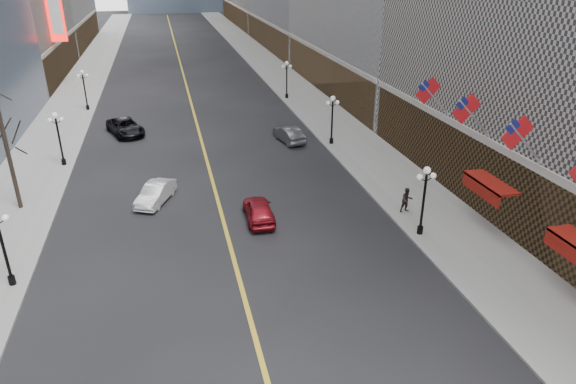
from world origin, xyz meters
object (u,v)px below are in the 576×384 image
streetlamp_east_3 (287,76)px  streetlamp_west_1 (1,239)px  streetlamp_west_3 (84,86)px  car_sb_mid (259,210)px  car_nb_mid (156,193)px  streetlamp_east_2 (332,115)px  streetlamp_west_2 (58,133)px  streetlamp_east_1 (424,194)px  car_nb_far (125,127)px  car_sb_far (289,134)px

streetlamp_east_3 → streetlamp_west_1: bearing=-123.2°
streetlamp_east_3 → streetlamp_west_3: 23.60m
streetlamp_west_1 → car_sb_mid: streetlamp_west_1 is taller
streetlamp_west_1 → car_nb_mid: streetlamp_west_1 is taller
streetlamp_west_1 → streetlamp_west_3: size_ratio=1.00×
streetlamp_east_2 → car_sb_mid: streetlamp_east_2 is taller
streetlamp_east_3 → streetlamp_west_2: bearing=-142.7°
streetlamp_east_1 → car_nb_far: (-18.92, 25.80, -2.12)m
car_sb_far → streetlamp_east_2: bearing=142.5°
car_nb_mid → car_sb_mid: 8.00m
car_nb_mid → car_sb_far: car_sb_far is taller
streetlamp_east_3 → streetlamp_west_2: same height
streetlamp_west_3 → car_nb_far: 11.42m
streetlamp_west_3 → car_sb_mid: 34.62m
car_sb_mid → car_sb_far: size_ratio=0.98×
streetlamp_east_3 → car_nb_far: (-18.92, -10.20, -2.12)m
streetlamp_east_2 → car_nb_far: bearing=157.6°
car_sb_mid → car_nb_mid: bearing=-32.2°
streetlamp_east_3 → car_nb_mid: size_ratio=1.05×
streetlamp_east_3 → streetlamp_east_1: bearing=-90.0°
streetlamp_east_2 → streetlamp_east_3: (0.00, 18.00, 0.00)m
streetlamp_east_1 → car_sb_far: size_ratio=1.00×
car_nb_far → streetlamp_east_3: bearing=8.7°
streetlamp_west_2 → streetlamp_east_3: bearing=37.3°
streetlamp_east_1 → car_nb_far: streetlamp_east_1 is taller
streetlamp_east_1 → streetlamp_east_2: 18.00m
streetlamp_east_1 → car_sb_far: 20.29m
streetlamp_east_3 → car_nb_mid: streetlamp_east_3 is taller
car_sb_far → streetlamp_west_1: bearing=33.9°
streetlamp_west_3 → car_sb_far: size_ratio=1.00×
streetlamp_east_2 → streetlamp_west_1: 29.68m
streetlamp_east_2 → car_nb_far: size_ratio=0.81×
streetlamp_west_1 → car_sb_far: bearing=44.9°
car_nb_far → car_sb_far: bearing=-41.0°
streetlamp_east_1 → streetlamp_west_1: 23.60m
streetlamp_east_1 → car_sb_mid: streetlamp_east_1 is taller
streetlamp_west_2 → streetlamp_west_3: 18.00m
streetlamp_west_1 → streetlamp_west_3: bearing=90.0°
streetlamp_east_2 → car_sb_far: (-3.68, 1.84, -2.16)m
streetlamp_east_1 → streetlamp_east_3: size_ratio=1.00×
streetlamp_east_3 → streetlamp_west_1: 43.05m
streetlamp_east_1 → streetlamp_east_2: (0.00, 18.00, 0.00)m
streetlamp_east_3 → car_sb_mid: streetlamp_east_3 is taller
car_nb_far → streetlamp_east_1: bearing=-73.4°
streetlamp_east_1 → streetlamp_east_3: same height
streetlamp_east_1 → car_sb_mid: size_ratio=1.02×
car_nb_mid → car_sb_mid: bearing=-9.6°
streetlamp_west_2 → streetlamp_west_3: (0.00, 18.00, 0.00)m
streetlamp_west_3 → car_nb_far: size_ratio=0.81×
car_nb_mid → car_nb_far: 17.11m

